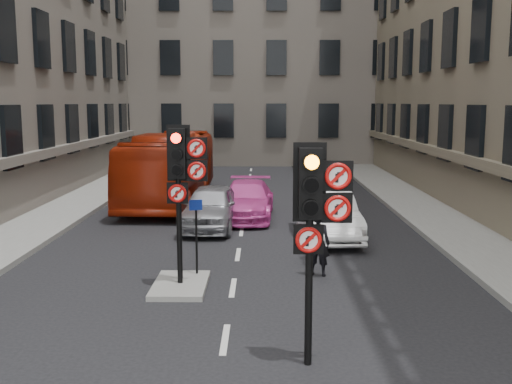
{
  "coord_description": "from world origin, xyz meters",
  "views": [
    {
      "loc": [
        0.64,
        -8.15,
        4.19
      ],
      "look_at": [
        0.55,
        2.42,
        2.6
      ],
      "focal_mm": 42.0,
      "sensor_mm": 36.0,
      "label": 1
    }
  ],
  "objects_px": {
    "car_white": "(327,215)",
    "bus_red": "(171,167)",
    "signal_far": "(182,170)",
    "car_pink": "(247,200)",
    "car_silver": "(211,207)",
    "info_sign": "(196,226)",
    "signal_near": "(316,207)",
    "motorcycle": "(310,245)",
    "motorcyclist": "(318,243)"
  },
  "relations": [
    {
      "from": "car_white",
      "to": "motorcycle",
      "type": "xyz_separation_m",
      "value": [
        -0.77,
        -2.81,
        -0.28
      ]
    },
    {
      "from": "signal_far",
      "to": "motorcycle",
      "type": "height_order",
      "value": "signal_far"
    },
    {
      "from": "signal_near",
      "to": "car_pink",
      "type": "bearing_deg",
      "value": 96.33
    },
    {
      "from": "motorcycle",
      "to": "motorcyclist",
      "type": "relative_size",
      "value": 0.94
    },
    {
      "from": "car_white",
      "to": "info_sign",
      "type": "height_order",
      "value": "info_sign"
    },
    {
      "from": "info_sign",
      "to": "bus_red",
      "type": "bearing_deg",
      "value": 84.86
    },
    {
      "from": "car_white",
      "to": "signal_far",
      "type": "bearing_deg",
      "value": -130.34
    },
    {
      "from": "car_white",
      "to": "bus_red",
      "type": "height_order",
      "value": "bus_red"
    },
    {
      "from": "car_silver",
      "to": "motorcycle",
      "type": "xyz_separation_m",
      "value": [
        2.96,
        -4.24,
        -0.27
      ]
    },
    {
      "from": "bus_red",
      "to": "car_pink",
      "type": "bearing_deg",
      "value": -46.42
    },
    {
      "from": "signal_far",
      "to": "car_pink",
      "type": "height_order",
      "value": "signal_far"
    },
    {
      "from": "signal_far",
      "to": "info_sign",
      "type": "bearing_deg",
      "value": 73.91
    },
    {
      "from": "car_pink",
      "to": "bus_red",
      "type": "xyz_separation_m",
      "value": [
        -3.33,
        3.74,
        0.78
      ]
    },
    {
      "from": "motorcyclist",
      "to": "info_sign",
      "type": "relative_size",
      "value": 0.89
    },
    {
      "from": "signal_near",
      "to": "info_sign",
      "type": "distance_m",
      "value": 5.47
    },
    {
      "from": "signal_near",
      "to": "bus_red",
      "type": "xyz_separation_m",
      "value": [
        -4.69,
        16.05,
        -1.14
      ]
    },
    {
      "from": "car_white",
      "to": "car_silver",
      "type": "bearing_deg",
      "value": 155.38
    },
    {
      "from": "motorcyclist",
      "to": "motorcycle",
      "type": "bearing_deg",
      "value": -69.9
    },
    {
      "from": "car_pink",
      "to": "signal_near",
      "type": "bearing_deg",
      "value": -81.02
    },
    {
      "from": "signal_far",
      "to": "signal_near",
      "type": "bearing_deg",
      "value": -56.98
    },
    {
      "from": "signal_far",
      "to": "bus_red",
      "type": "bearing_deg",
      "value": 99.85
    },
    {
      "from": "signal_near",
      "to": "motorcyclist",
      "type": "height_order",
      "value": "signal_near"
    },
    {
      "from": "car_white",
      "to": "info_sign",
      "type": "distance_m",
      "value": 5.69
    },
    {
      "from": "signal_near",
      "to": "bus_red",
      "type": "relative_size",
      "value": 0.34
    },
    {
      "from": "car_silver",
      "to": "car_white",
      "type": "xyz_separation_m",
      "value": [
        3.73,
        -1.43,
        0.0
      ]
    },
    {
      "from": "car_silver",
      "to": "motorcycle",
      "type": "relative_size",
      "value": 2.83
    },
    {
      "from": "signal_near",
      "to": "motorcyclist",
      "type": "bearing_deg",
      "value": 83.92
    },
    {
      "from": "bus_red",
      "to": "motorcycle",
      "type": "relative_size",
      "value": 6.91
    },
    {
      "from": "signal_far",
      "to": "car_pink",
      "type": "bearing_deg",
      "value": 81.55
    },
    {
      "from": "car_silver",
      "to": "car_pink",
      "type": "distance_m",
      "value": 2.11
    },
    {
      "from": "car_silver",
      "to": "motorcyclist",
      "type": "xyz_separation_m",
      "value": [
        3.06,
        -5.54,
        0.08
      ]
    },
    {
      "from": "car_silver",
      "to": "info_sign",
      "type": "bearing_deg",
      "value": -84.5
    },
    {
      "from": "car_silver",
      "to": "info_sign",
      "type": "distance_m",
      "value": 5.83
    },
    {
      "from": "signal_near",
      "to": "motorcycle",
      "type": "height_order",
      "value": "signal_near"
    },
    {
      "from": "signal_near",
      "to": "car_pink",
      "type": "distance_m",
      "value": 12.54
    },
    {
      "from": "signal_near",
      "to": "car_pink",
      "type": "xyz_separation_m",
      "value": [
        -1.37,
        12.31,
        -1.92
      ]
    },
    {
      "from": "motorcyclist",
      "to": "bus_red",
      "type": "bearing_deg",
      "value": -48.56
    },
    {
      "from": "car_silver",
      "to": "signal_near",
      "type": "bearing_deg",
      "value": -72.39
    },
    {
      "from": "signal_near",
      "to": "signal_far",
      "type": "distance_m",
      "value": 4.77
    },
    {
      "from": "motorcyclist",
      "to": "car_silver",
      "type": "bearing_deg",
      "value": -45.0
    },
    {
      "from": "signal_far",
      "to": "car_silver",
      "type": "distance_m",
      "value": 6.84
    },
    {
      "from": "car_white",
      "to": "car_pink",
      "type": "height_order",
      "value": "car_white"
    },
    {
      "from": "motorcyclist",
      "to": "signal_far",
      "type": "bearing_deg",
      "value": 33.93
    },
    {
      "from": "car_white",
      "to": "bus_red",
      "type": "xyz_separation_m",
      "value": [
        -5.9,
        6.94,
        0.72
      ]
    },
    {
      "from": "signal_far",
      "to": "motorcyclist",
      "type": "bearing_deg",
      "value": 17.82
    },
    {
      "from": "signal_near",
      "to": "motorcycle",
      "type": "distance_m",
      "value": 6.67
    },
    {
      "from": "bus_red",
      "to": "motorcycle",
      "type": "xyz_separation_m",
      "value": [
        5.14,
        -9.74,
        -0.99
      ]
    },
    {
      "from": "signal_near",
      "to": "bus_red",
      "type": "distance_m",
      "value": 16.76
    },
    {
      "from": "bus_red",
      "to": "signal_far",
      "type": "bearing_deg",
      "value": -78.26
    },
    {
      "from": "signal_near",
      "to": "signal_far",
      "type": "xyz_separation_m",
      "value": [
        -2.6,
        4.0,
        0.12
      ]
    }
  ]
}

